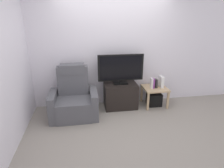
# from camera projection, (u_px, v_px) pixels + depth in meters

# --- Properties ---
(ground_plane) EXTENTS (6.40, 6.40, 0.00)m
(ground_plane) POSITION_uv_depth(u_px,v_px,m) (123.00, 126.00, 3.77)
(ground_plane) COLOR gray
(wall_back) EXTENTS (6.40, 0.06, 2.60)m
(wall_back) POSITION_uv_depth(u_px,v_px,m) (113.00, 50.00, 4.37)
(wall_back) COLOR silver
(wall_back) RESTS_ON ground
(wall_side) EXTENTS (0.06, 4.48, 2.60)m
(wall_side) POSITION_uv_depth(u_px,v_px,m) (9.00, 65.00, 3.04)
(wall_side) COLOR silver
(wall_side) RESTS_ON ground
(tv_stand) EXTENTS (0.74, 0.50, 0.57)m
(tv_stand) POSITION_uv_depth(u_px,v_px,m) (120.00, 95.00, 4.45)
(tv_stand) COLOR black
(tv_stand) RESTS_ON ground
(television) EXTENTS (1.02, 0.20, 0.67)m
(television) POSITION_uv_depth(u_px,v_px,m) (121.00, 69.00, 4.24)
(television) COLOR black
(television) RESTS_ON tv_stand
(recliner_armchair) EXTENTS (0.98, 0.78, 1.08)m
(recliner_armchair) POSITION_uv_depth(u_px,v_px,m) (74.00, 99.00, 4.04)
(recliner_armchair) COLOR #515156
(recliner_armchair) RESTS_ON ground
(side_table) EXTENTS (0.54, 0.54, 0.45)m
(side_table) POSITION_uv_depth(u_px,v_px,m) (155.00, 90.00, 4.51)
(side_table) COLOR tan
(side_table) RESTS_ON ground
(subwoofer_box) EXTENTS (0.30, 0.30, 0.30)m
(subwoofer_box) POSITION_uv_depth(u_px,v_px,m) (154.00, 99.00, 4.59)
(subwoofer_box) COLOR black
(subwoofer_box) RESTS_ON ground
(book_leftmost) EXTENTS (0.04, 0.11, 0.23)m
(book_leftmost) POSITION_uv_depth(u_px,v_px,m) (152.00, 83.00, 4.41)
(book_leftmost) COLOR white
(book_leftmost) RESTS_ON side_table
(book_middle) EXTENTS (0.03, 0.13, 0.23)m
(book_middle) POSITION_uv_depth(u_px,v_px,m) (153.00, 83.00, 4.42)
(book_middle) COLOR purple
(book_middle) RESTS_ON side_table
(book_rightmost) EXTENTS (0.05, 0.11, 0.21)m
(book_rightmost) POSITION_uv_depth(u_px,v_px,m) (156.00, 83.00, 4.43)
(book_rightmost) COLOR #262626
(book_rightmost) RESTS_ON side_table
(game_console) EXTENTS (0.07, 0.20, 0.26)m
(game_console) POSITION_uv_depth(u_px,v_px,m) (161.00, 82.00, 4.47)
(game_console) COLOR white
(game_console) RESTS_ON side_table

